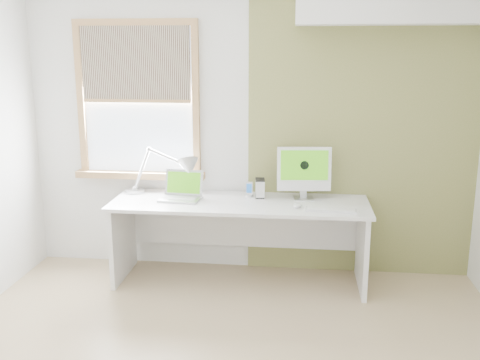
# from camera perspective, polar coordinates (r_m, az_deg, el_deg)

# --- Properties ---
(room) EXTENTS (4.04, 3.54, 2.64)m
(room) POSITION_cam_1_polar(r_m,az_deg,el_deg) (3.19, -2.08, 0.89)
(room) COLOR tan
(room) RESTS_ON ground
(accent_wall) EXTENTS (2.00, 0.02, 2.60)m
(accent_wall) POSITION_cam_1_polar(r_m,az_deg,el_deg) (4.90, 12.66, 4.98)
(accent_wall) COLOR olive
(accent_wall) RESTS_ON room
(window) EXTENTS (1.20, 0.14, 1.42)m
(window) POSITION_cam_1_polar(r_m,az_deg,el_deg) (5.03, -10.64, 8.09)
(window) COLOR #A37543
(window) RESTS_ON room
(desk) EXTENTS (2.20, 0.70, 0.73)m
(desk) POSITION_cam_1_polar(r_m,az_deg,el_deg) (4.78, 0.04, -4.33)
(desk) COLOR silver
(desk) RESTS_ON room
(desk_lamp) EXTENTS (0.74, 0.30, 0.42)m
(desk_lamp) POSITION_cam_1_polar(r_m,az_deg,el_deg) (4.87, -6.47, 0.99)
(desk_lamp) COLOR silver
(desk_lamp) RESTS_ON desk
(laptop) EXTENTS (0.36, 0.30, 0.24)m
(laptop) POSITION_cam_1_polar(r_m,az_deg,el_deg) (4.78, -6.11, -1.25)
(laptop) COLOR silver
(laptop) RESTS_ON desk
(phone_dock) EXTENTS (0.07, 0.07, 0.13)m
(phone_dock) POSITION_cam_1_polar(r_m,az_deg,el_deg) (4.81, 0.97, -1.32)
(phone_dock) COLOR silver
(phone_dock) RESTS_ON desk
(external_drive) EXTENTS (0.09, 0.14, 0.17)m
(external_drive) POSITION_cam_1_polar(r_m,az_deg,el_deg) (4.79, 2.11, -0.85)
(external_drive) COLOR silver
(external_drive) RESTS_ON desk
(imac) EXTENTS (0.47, 0.17, 0.46)m
(imac) POSITION_cam_1_polar(r_m,az_deg,el_deg) (4.73, 6.71, 1.04)
(imac) COLOR silver
(imac) RESTS_ON desk
(keyboard) EXTENTS (0.42, 0.15, 0.02)m
(keyboard) POSITION_cam_1_polar(r_m,az_deg,el_deg) (4.45, 9.49, -3.12)
(keyboard) COLOR white
(keyboard) RESTS_ON desk
(mouse) EXTENTS (0.09, 0.12, 0.03)m
(mouse) POSITION_cam_1_polar(r_m,az_deg,el_deg) (4.52, 6.05, -2.68)
(mouse) COLOR white
(mouse) RESTS_ON desk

